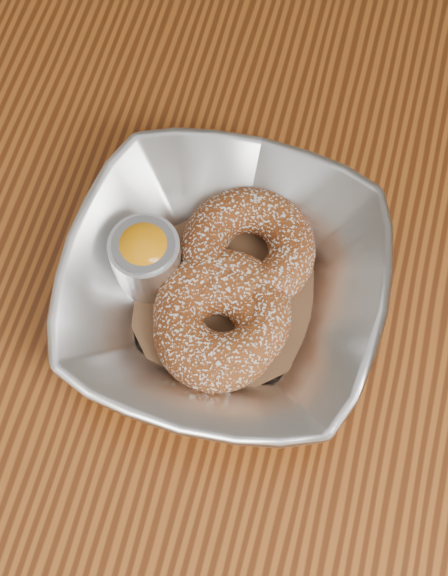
% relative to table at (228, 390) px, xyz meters
% --- Properties ---
extents(ground_plane, '(4.00, 4.00, 0.00)m').
position_rel_table_xyz_m(ground_plane, '(0.00, 0.00, -0.65)').
color(ground_plane, '#565659').
rests_on(ground_plane, ground).
extents(table, '(1.20, 0.80, 0.75)m').
position_rel_table_xyz_m(table, '(0.00, 0.00, 0.00)').
color(table, brown).
rests_on(table, ground_plane).
extents(serving_bowl, '(0.24, 0.24, 0.06)m').
position_rel_table_xyz_m(serving_bowl, '(-0.01, 0.04, 0.13)').
color(serving_bowl, silver).
rests_on(serving_bowl, table).
extents(parchment, '(0.20, 0.20, 0.00)m').
position_rel_table_xyz_m(parchment, '(-0.01, 0.04, 0.11)').
color(parchment, brown).
rests_on(parchment, table).
extents(donut_back, '(0.10, 0.10, 0.04)m').
position_rel_table_xyz_m(donut_back, '(-0.00, 0.08, 0.13)').
color(donut_back, brown).
rests_on(donut_back, parchment).
extents(donut_front, '(0.10, 0.10, 0.03)m').
position_rel_table_xyz_m(donut_front, '(-0.01, 0.01, 0.13)').
color(donut_front, brown).
rests_on(donut_front, parchment).
extents(donut_extra, '(0.13, 0.13, 0.04)m').
position_rel_table_xyz_m(donut_extra, '(-0.01, 0.02, 0.13)').
color(donut_extra, brown).
rests_on(donut_extra, parchment).
extents(ramekin, '(0.05, 0.05, 0.06)m').
position_rel_table_xyz_m(ramekin, '(-0.07, 0.05, 0.14)').
color(ramekin, silver).
rests_on(ramekin, table).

